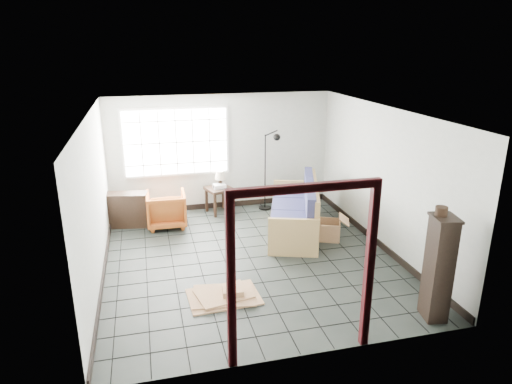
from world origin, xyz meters
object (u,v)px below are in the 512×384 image
object	(u,v)px
armchair	(166,208)
futon_sofa	(297,213)
tall_shelf	(439,268)
side_table	(219,192)

from	to	relation	value
armchair	futon_sofa	bearing A→B (deg)	161.49
futon_sofa	tall_shelf	bearing A→B (deg)	-57.29
side_table	tall_shelf	xyz separation A→B (m)	(2.19, -4.80, 0.28)
armchair	side_table	xyz separation A→B (m)	(1.20, 0.51, 0.08)
armchair	side_table	world-z (taller)	armchair
armchair	side_table	bearing A→B (deg)	-155.35
futon_sofa	armchair	world-z (taller)	futon_sofa
tall_shelf	side_table	bearing A→B (deg)	124.88
futon_sofa	side_table	bearing A→B (deg)	151.64
armchair	side_table	distance (m)	1.30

